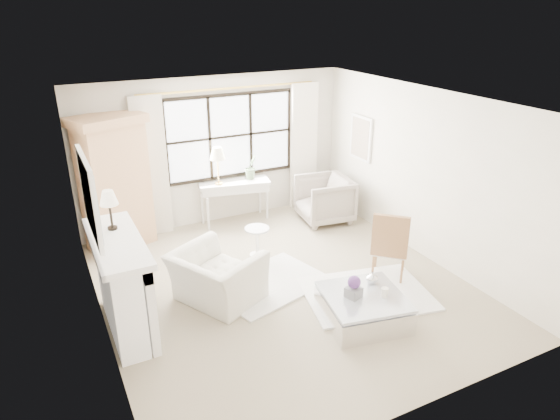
# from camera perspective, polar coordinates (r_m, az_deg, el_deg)

# --- Properties ---
(floor) EXTENTS (5.50, 5.50, 0.00)m
(floor) POSITION_cam_1_polar(r_m,az_deg,el_deg) (7.44, 0.42, -8.66)
(floor) COLOR tan
(floor) RESTS_ON ground
(ceiling) EXTENTS (5.50, 5.50, 0.00)m
(ceiling) POSITION_cam_1_polar(r_m,az_deg,el_deg) (6.45, 0.49, 12.25)
(ceiling) COLOR silver
(ceiling) RESTS_ON ground
(wall_back) EXTENTS (5.00, 0.00, 5.00)m
(wall_back) POSITION_cam_1_polar(r_m,az_deg,el_deg) (9.23, -7.42, 6.69)
(wall_back) COLOR beige
(wall_back) RESTS_ON ground
(wall_front) EXTENTS (5.00, 0.00, 5.00)m
(wall_front) POSITION_cam_1_polar(r_m,az_deg,el_deg) (4.82, 15.81, -9.88)
(wall_front) COLOR silver
(wall_front) RESTS_ON ground
(wall_left) EXTENTS (0.00, 5.50, 5.50)m
(wall_left) POSITION_cam_1_polar(r_m,az_deg,el_deg) (6.20, -20.61, -2.88)
(wall_left) COLOR beige
(wall_left) RESTS_ON ground
(wall_right) EXTENTS (0.00, 5.50, 5.50)m
(wall_right) POSITION_cam_1_polar(r_m,az_deg,el_deg) (8.21, 16.20, 3.91)
(wall_right) COLOR silver
(wall_right) RESTS_ON ground
(window_pane) EXTENTS (2.40, 0.02, 1.50)m
(window_pane) POSITION_cam_1_polar(r_m,az_deg,el_deg) (9.25, -5.70, 8.40)
(window_pane) COLOR silver
(window_pane) RESTS_ON wall_back
(window_frame) EXTENTS (2.50, 0.04, 1.50)m
(window_frame) POSITION_cam_1_polar(r_m,az_deg,el_deg) (9.24, -5.67, 8.39)
(window_frame) COLOR black
(window_frame) RESTS_ON wall_back
(curtain_rod) EXTENTS (3.30, 0.04, 0.04)m
(curtain_rod) POSITION_cam_1_polar(r_m,az_deg,el_deg) (9.02, -5.77, 13.68)
(curtain_rod) COLOR gold
(curtain_rod) RESTS_ON wall_back
(curtain_left) EXTENTS (0.55, 0.10, 2.47)m
(curtain_left) POSITION_cam_1_polar(r_m,az_deg,el_deg) (8.87, -14.49, 4.69)
(curtain_left) COLOR beige
(curtain_left) RESTS_ON ground
(curtain_right) EXTENTS (0.55, 0.10, 2.47)m
(curtain_right) POSITION_cam_1_polar(r_m,az_deg,el_deg) (9.89, 2.73, 7.25)
(curtain_right) COLOR white
(curtain_right) RESTS_ON ground
(fireplace) EXTENTS (0.58, 1.66, 1.26)m
(fireplace) POSITION_cam_1_polar(r_m,az_deg,el_deg) (6.53, -17.79, -8.09)
(fireplace) COLOR white
(fireplace) RESTS_ON ground
(mirror_frame) EXTENTS (0.05, 1.15, 0.95)m
(mirror_frame) POSITION_cam_1_polar(r_m,az_deg,el_deg) (6.01, -20.97, 1.39)
(mirror_frame) COLOR white
(mirror_frame) RESTS_ON wall_left
(mirror_glass) EXTENTS (0.02, 1.00, 0.80)m
(mirror_glass) POSITION_cam_1_polar(r_m,az_deg,el_deg) (6.02, -20.69, 1.44)
(mirror_glass) COLOR silver
(mirror_glass) RESTS_ON wall_left
(art_frame) EXTENTS (0.04, 0.62, 0.82)m
(art_frame) POSITION_cam_1_polar(r_m,az_deg,el_deg) (9.39, 9.24, 8.12)
(art_frame) COLOR white
(art_frame) RESTS_ON wall_right
(art_canvas) EXTENTS (0.01, 0.52, 0.72)m
(art_canvas) POSITION_cam_1_polar(r_m,az_deg,el_deg) (9.38, 9.14, 8.11)
(art_canvas) COLOR tan
(art_canvas) RESTS_ON wall_right
(mantel_lamp) EXTENTS (0.22, 0.22, 0.51)m
(mantel_lamp) POSITION_cam_1_polar(r_m,az_deg,el_deg) (6.40, -19.01, 1.14)
(mantel_lamp) COLOR black
(mantel_lamp) RESTS_ON fireplace
(armoire) EXTENTS (1.29, 1.05, 2.24)m
(armoire) POSITION_cam_1_polar(r_m,az_deg,el_deg) (8.61, -18.38, 3.03)
(armoire) COLOR tan
(armoire) RESTS_ON floor
(console_table) EXTENTS (1.37, 0.71, 0.80)m
(console_table) POSITION_cam_1_polar(r_m,az_deg,el_deg) (9.41, -5.17, 0.99)
(console_table) COLOR silver
(console_table) RESTS_ON floor
(console_lamp) EXTENTS (0.28, 0.28, 0.69)m
(console_lamp) POSITION_cam_1_polar(r_m,az_deg,el_deg) (8.99, -7.17, 6.31)
(console_lamp) COLOR gold
(console_lamp) RESTS_ON console_table
(orchid_plant) EXTENTS (0.32, 0.31, 0.46)m
(orchid_plant) POSITION_cam_1_polar(r_m,az_deg,el_deg) (9.32, -3.35, 4.93)
(orchid_plant) COLOR #516D48
(orchid_plant) RESTS_ON console_table
(side_table) EXTENTS (0.40, 0.40, 0.51)m
(side_table) POSITION_cam_1_polar(r_m,az_deg,el_deg) (8.11, -2.63, -3.19)
(side_table) COLOR white
(side_table) RESTS_ON floor
(rug_left) EXTENTS (1.88, 1.54, 0.03)m
(rug_left) POSITION_cam_1_polar(r_m,az_deg,el_deg) (7.46, -1.26, -8.41)
(rug_left) COLOR silver
(rug_left) RESTS_ON floor
(rug_right) EXTENTS (1.99, 1.65, 0.03)m
(rug_right) POSITION_cam_1_polar(r_m,az_deg,el_deg) (7.33, 9.85, -9.40)
(rug_right) COLOR white
(rug_right) RESTS_ON floor
(club_armchair) EXTENTS (1.39, 1.45, 0.73)m
(club_armchair) POSITION_cam_1_polar(r_m,az_deg,el_deg) (6.99, -7.24, -7.60)
(club_armchair) COLOR silver
(club_armchair) RESTS_ON floor
(wingback_chair) EXTENTS (1.05, 1.03, 0.86)m
(wingback_chair) POSITION_cam_1_polar(r_m,az_deg,el_deg) (9.43, 5.09, 1.23)
(wingback_chair) COLOR gray
(wingback_chair) RESTS_ON floor
(french_chair) EXTENTS (0.68, 0.68, 1.08)m
(french_chair) POSITION_cam_1_polar(r_m,az_deg,el_deg) (7.68, 12.33, -5.48)
(french_chair) COLOR #9F6E43
(french_chair) RESTS_ON floor
(coffee_table) EXTENTS (1.17, 1.17, 0.38)m
(coffee_table) POSITION_cam_1_polar(r_m,az_deg,el_deg) (6.71, 9.47, -11.02)
(coffee_table) COLOR white
(coffee_table) RESTS_ON floor
(planter_box) EXTENTS (0.22, 0.22, 0.13)m
(planter_box) POSITION_cam_1_polar(r_m,az_deg,el_deg) (6.52, 8.40, -9.28)
(planter_box) COLOR slate
(planter_box) RESTS_ON coffee_table
(planter_flowers) EXTENTS (0.17, 0.17, 0.17)m
(planter_flowers) POSITION_cam_1_polar(r_m,az_deg,el_deg) (6.44, 8.48, -8.15)
(planter_flowers) COLOR #542D70
(planter_flowers) RESTS_ON planter_box
(pillar_candle) EXTENTS (0.09, 0.09, 0.12)m
(pillar_candle) POSITION_cam_1_polar(r_m,az_deg,el_deg) (6.60, 11.87, -9.18)
(pillar_candle) COLOR silver
(pillar_candle) RESTS_ON coffee_table
(coffee_vase) EXTENTS (0.17, 0.17, 0.17)m
(coffee_vase) POSITION_cam_1_polar(r_m,az_deg,el_deg) (6.85, 10.49, -7.58)
(coffee_vase) COLOR silver
(coffee_vase) RESTS_ON coffee_table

